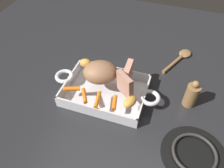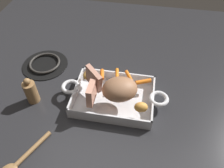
{
  "view_description": "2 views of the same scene",
  "coord_description": "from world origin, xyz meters",
  "px_view_note": "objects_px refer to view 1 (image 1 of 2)",
  "views": [
    {
      "loc": [
        -0.2,
        0.53,
        0.66
      ],
      "look_at": [
        -0.03,
        0.01,
        0.08
      ],
      "focal_mm": 35.44,
      "sensor_mm": 36.0,
      "label": 1
    },
    {
      "loc": [
        0.09,
        -0.55,
        0.69
      ],
      "look_at": [
        -0.01,
        0.02,
        0.07
      ],
      "focal_mm": 35.24,
      "sensor_mm": 36.0,
      "label": 2
    }
  ],
  "objects_px": {
    "baby_carrot_center_left": "(72,89)",
    "baby_carrot_center_right": "(115,103)",
    "baby_carrot_northwest": "(98,100)",
    "potato_near_roast": "(86,63)",
    "pork_roast": "(100,72)",
    "potato_golden_large": "(130,102)",
    "serving_spoon": "(181,57)",
    "pepper_mill": "(192,95)",
    "stove_burner_rear": "(194,154)",
    "roasting_dish": "(106,91)",
    "baby_carrot_short": "(84,96)",
    "roast_slice_thin": "(128,72)",
    "roast_slice_thick": "(125,85)"
  },
  "relations": [
    {
      "from": "potato_golden_large",
      "to": "serving_spoon",
      "type": "height_order",
      "value": "potato_golden_large"
    },
    {
      "from": "pork_roast",
      "to": "baby_carrot_northwest",
      "type": "bearing_deg",
      "value": 105.18
    },
    {
      "from": "baby_carrot_short",
      "to": "potato_near_roast",
      "type": "bearing_deg",
      "value": -68.87
    },
    {
      "from": "roasting_dish",
      "to": "serving_spoon",
      "type": "height_order",
      "value": "roasting_dish"
    },
    {
      "from": "roast_slice_thick",
      "to": "pork_roast",
      "type": "bearing_deg",
      "value": -18.2
    },
    {
      "from": "potato_near_roast",
      "to": "serving_spoon",
      "type": "distance_m",
      "value": 0.44
    },
    {
      "from": "pork_roast",
      "to": "pepper_mill",
      "type": "height_order",
      "value": "pork_roast"
    },
    {
      "from": "pork_roast",
      "to": "roast_slice_thin",
      "type": "distance_m",
      "value": 0.1
    },
    {
      "from": "baby_carrot_center_left",
      "to": "stove_burner_rear",
      "type": "distance_m",
      "value": 0.47
    },
    {
      "from": "baby_carrot_northwest",
      "to": "potato_near_roast",
      "type": "bearing_deg",
      "value": -53.9
    },
    {
      "from": "baby_carrot_center_left",
      "to": "baby_carrot_short",
      "type": "bearing_deg",
      "value": 165.22
    },
    {
      "from": "baby_carrot_northwest",
      "to": "potato_near_roast",
      "type": "xyz_separation_m",
      "value": [
        0.11,
        -0.15,
        0.01
      ]
    },
    {
      "from": "roasting_dish",
      "to": "stove_burner_rear",
      "type": "relative_size",
      "value": 2.03
    },
    {
      "from": "baby_carrot_short",
      "to": "stove_burner_rear",
      "type": "distance_m",
      "value": 0.41
    },
    {
      "from": "roasting_dish",
      "to": "potato_golden_large",
      "type": "distance_m",
      "value": 0.14
    },
    {
      "from": "potato_golden_large",
      "to": "baby_carrot_short",
      "type": "bearing_deg",
      "value": 6.61
    },
    {
      "from": "roast_slice_thin",
      "to": "stove_burner_rear",
      "type": "bearing_deg",
      "value": 143.51
    },
    {
      "from": "baby_carrot_center_left",
      "to": "potato_golden_large",
      "type": "distance_m",
      "value": 0.22
    },
    {
      "from": "roasting_dish",
      "to": "serving_spoon",
      "type": "xyz_separation_m",
      "value": [
        -0.25,
        -0.31,
        -0.01
      ]
    },
    {
      "from": "baby_carrot_center_left",
      "to": "baby_carrot_center_right",
      "type": "bearing_deg",
      "value": 176.28
    },
    {
      "from": "potato_golden_large",
      "to": "pepper_mill",
      "type": "xyz_separation_m",
      "value": [
        -0.2,
        -0.12,
        -0.02
      ]
    },
    {
      "from": "roast_slice_thick",
      "to": "stove_burner_rear",
      "type": "bearing_deg",
      "value": 153.35
    },
    {
      "from": "baby_carrot_center_left",
      "to": "potato_near_roast",
      "type": "height_order",
      "value": "potato_near_roast"
    },
    {
      "from": "baby_carrot_center_left",
      "to": "serving_spoon",
      "type": "xyz_separation_m",
      "value": [
        -0.36,
        -0.38,
        -0.05
      ]
    },
    {
      "from": "potato_near_roast",
      "to": "stove_burner_rear",
      "type": "height_order",
      "value": "potato_near_roast"
    },
    {
      "from": "pork_roast",
      "to": "serving_spoon",
      "type": "bearing_deg",
      "value": -133.75
    },
    {
      "from": "pork_roast",
      "to": "serving_spoon",
      "type": "relative_size",
      "value": 0.65
    },
    {
      "from": "baby_carrot_northwest",
      "to": "baby_carrot_center_right",
      "type": "xyz_separation_m",
      "value": [
        -0.06,
        -0.01,
        0.0
      ]
    },
    {
      "from": "roasting_dish",
      "to": "baby_carrot_short",
      "type": "distance_m",
      "value": 0.1
    },
    {
      "from": "baby_carrot_center_right",
      "to": "pork_roast",
      "type": "bearing_deg",
      "value": -47.76
    },
    {
      "from": "baby_carrot_center_left",
      "to": "potato_golden_large",
      "type": "xyz_separation_m",
      "value": [
        -0.22,
        -0.0,
        0.01
      ]
    },
    {
      "from": "potato_near_roast",
      "to": "roast_slice_thick",
      "type": "bearing_deg",
      "value": 155.56
    },
    {
      "from": "stove_burner_rear",
      "to": "roasting_dish",
      "type": "bearing_deg",
      "value": -23.1
    },
    {
      "from": "baby_carrot_northwest",
      "to": "potato_golden_large",
      "type": "distance_m",
      "value": 0.11
    },
    {
      "from": "roast_slice_thin",
      "to": "potato_near_roast",
      "type": "relative_size",
      "value": 1.53
    },
    {
      "from": "potato_near_roast",
      "to": "roasting_dish",
      "type": "bearing_deg",
      "value": 146.56
    },
    {
      "from": "baby_carrot_short",
      "to": "stove_burner_rear",
      "type": "xyz_separation_m",
      "value": [
        -0.4,
        0.07,
        -0.05
      ]
    },
    {
      "from": "baby_carrot_center_left",
      "to": "baby_carrot_northwest",
      "type": "bearing_deg",
      "value": 171.57
    },
    {
      "from": "roast_slice_thin",
      "to": "baby_carrot_northwest",
      "type": "distance_m",
      "value": 0.16
    },
    {
      "from": "roast_slice_thick",
      "to": "roast_slice_thin",
      "type": "bearing_deg",
      "value": -83.95
    },
    {
      "from": "baby_carrot_center_right",
      "to": "baby_carrot_short",
      "type": "xyz_separation_m",
      "value": [
        0.11,
        0.0,
        -0.0
      ]
    },
    {
      "from": "baby_carrot_center_right",
      "to": "pepper_mill",
      "type": "height_order",
      "value": "pepper_mill"
    },
    {
      "from": "baby_carrot_center_left",
      "to": "serving_spoon",
      "type": "distance_m",
      "value": 0.53
    },
    {
      "from": "potato_golden_large",
      "to": "potato_near_roast",
      "type": "distance_m",
      "value": 0.26
    },
    {
      "from": "baby_carrot_center_left",
      "to": "roast_slice_thin",
      "type": "bearing_deg",
      "value": -146.3
    },
    {
      "from": "baby_carrot_center_left",
      "to": "serving_spoon",
      "type": "bearing_deg",
      "value": -133.85
    },
    {
      "from": "baby_carrot_center_right",
      "to": "potato_golden_large",
      "type": "distance_m",
      "value": 0.05
    },
    {
      "from": "stove_burner_rear",
      "to": "potato_golden_large",
      "type": "bearing_deg",
      "value": -20.67
    },
    {
      "from": "baby_carrot_center_right",
      "to": "potato_near_roast",
      "type": "xyz_separation_m",
      "value": [
        0.17,
        -0.15,
        0.01
      ]
    },
    {
      "from": "baby_carrot_center_right",
      "to": "potato_near_roast",
      "type": "bearing_deg",
      "value": -40.75
    }
  ]
}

